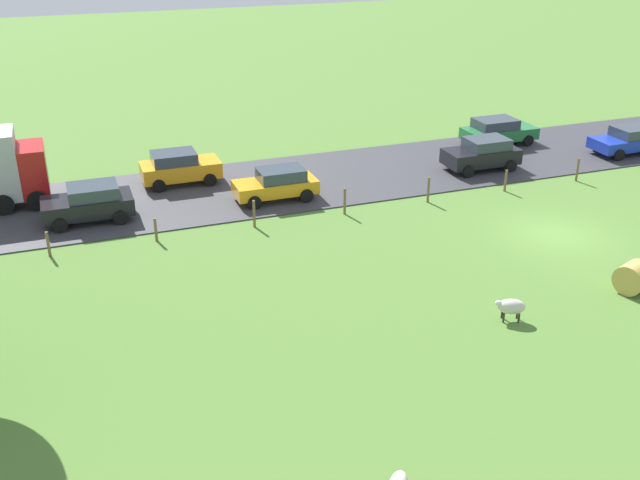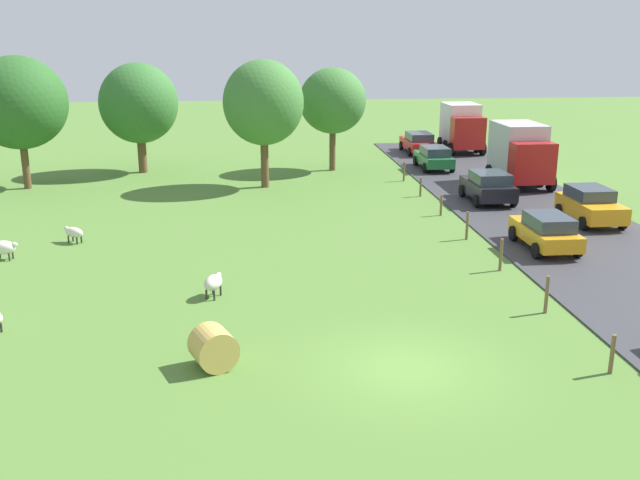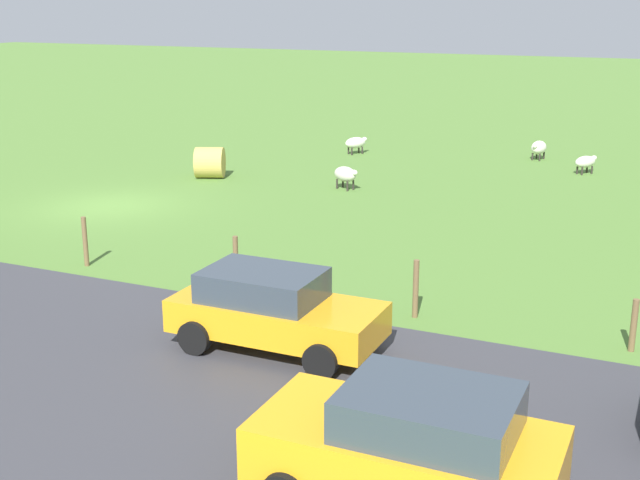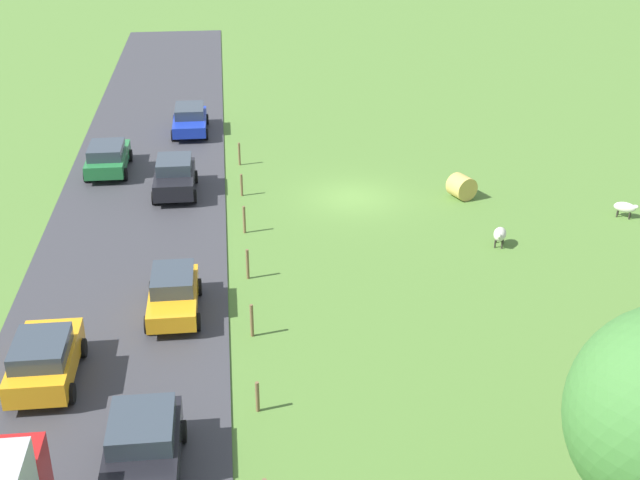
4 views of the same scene
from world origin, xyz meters
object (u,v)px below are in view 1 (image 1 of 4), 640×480
object	(u,v)px
car_6	(89,202)
car_1	(482,153)
car_5	(498,131)
car_0	(179,167)
car_4	(277,184)
sheep_1	(511,307)
car_3	(631,139)
hay_bale_0	(633,278)

from	to	relation	value
car_6	car_1	bearing A→B (deg)	-89.95
car_5	car_6	xyz separation A→B (m)	(-3.59, 23.52, 0.04)
car_0	car_4	xyz separation A→B (m)	(-3.85, -3.99, -0.07)
car_1	car_0	bearing A→B (deg)	77.68
sheep_1	car_3	size ratio (longest dim) A/B	0.25
car_3	car_6	distance (m)	29.68
hay_bale_0	car_3	xyz separation A→B (m)	(13.27, -11.50, 0.27)
car_1	car_4	size ratio (longest dim) A/B	1.00
sheep_1	hay_bale_0	bearing A→B (deg)	-87.60
car_0	car_4	size ratio (longest dim) A/B	0.99
car_1	car_6	world-z (taller)	car_1
hay_bale_0	car_4	bearing A→B (deg)	35.66
car_3	car_1	bearing A→B (deg)	87.13
sheep_1	car_0	size ratio (longest dim) A/B	0.28
car_4	car_0	bearing A→B (deg)	46.03
car_1	car_4	distance (m)	11.61
car_0	car_6	bearing A→B (deg)	126.38
hay_bale_0	car_0	bearing A→B (deg)	38.28
hay_bale_0	car_1	distance (m)	13.90
car_5	car_4	bearing A→B (deg)	105.12
car_0	car_3	distance (m)	25.33
sheep_1	car_4	bearing A→B (deg)	17.12
sheep_1	car_6	world-z (taller)	car_6
car_5	car_6	size ratio (longest dim) A/B	1.10
sheep_1	car_4	xyz separation A→B (m)	(13.52, 4.16, 0.31)
car_6	car_0	bearing A→B (deg)	-53.62
car_4	car_5	distance (m)	15.41
sheep_1	car_5	bearing A→B (deg)	-31.41
car_1	car_6	xyz separation A→B (m)	(-0.02, 20.24, -0.02)
car_0	sheep_1	bearing A→B (deg)	-154.85
hay_bale_0	car_0	xyz separation A→B (m)	(17.15, 13.54, 0.34)
hay_bale_0	car_0	world-z (taller)	car_0
hay_bale_0	car_5	distance (m)	18.13
car_1	car_4	xyz separation A→B (m)	(-0.45, 11.60, -0.08)
sheep_1	car_6	size ratio (longest dim) A/B	0.28
hay_bale_0	car_6	size ratio (longest dim) A/B	0.29
sheep_1	car_3	bearing A→B (deg)	-51.34
car_3	car_6	world-z (taller)	car_6
sheep_1	car_6	bearing A→B (deg)	42.53
sheep_1	car_3	distance (m)	21.61
hay_bale_0	car_5	size ratio (longest dim) A/B	0.26
car_0	car_5	distance (m)	18.87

